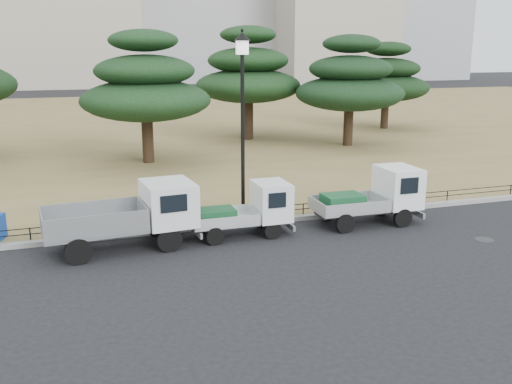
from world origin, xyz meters
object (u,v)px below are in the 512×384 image
object	(u,v)px
truck_kei_front	(248,210)
truck_kei_rear	(374,196)
truck_large	(130,214)
street_lamp	(242,96)

from	to	relation	value
truck_kei_front	truck_kei_rear	distance (m)	4.48
truck_large	truck_kei_rear	distance (m)	8.18
truck_large	truck_kei_rear	world-z (taller)	truck_large
truck_kei_front	truck_kei_rear	world-z (taller)	truck_kei_rear
street_lamp	truck_kei_rear	bearing A→B (deg)	-18.17
truck_kei_rear	truck_large	bearing A→B (deg)	-179.59
truck_large	truck_kei_rear	bearing A→B (deg)	-5.32
truck_kei_rear	street_lamp	distance (m)	5.61
street_lamp	truck_kei_front	bearing A→B (deg)	-100.10
truck_large	truck_kei_front	world-z (taller)	truck_large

